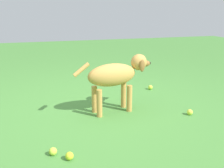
% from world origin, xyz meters
% --- Properties ---
extents(ground, '(14.00, 14.00, 0.00)m').
position_xyz_m(ground, '(0.00, 0.00, 0.00)').
color(ground, '#478438').
extents(dog, '(0.96, 0.32, 0.65)m').
position_xyz_m(dog, '(-0.28, 0.06, 0.43)').
color(dog, '#C69347').
rests_on(dog, ground).
extents(tennis_ball_0, '(0.07, 0.07, 0.07)m').
position_xyz_m(tennis_ball_0, '(0.39, 0.94, 0.03)').
color(tennis_ball_0, '#CBE02C').
rests_on(tennis_ball_0, ground).
extents(tennis_ball_1, '(0.07, 0.07, 0.07)m').
position_xyz_m(tennis_ball_1, '(0.51, 0.83, 0.03)').
color(tennis_ball_1, '#C2E13F').
rests_on(tennis_ball_1, ground).
extents(tennis_ball_2, '(0.07, 0.07, 0.07)m').
position_xyz_m(tennis_ball_2, '(-1.04, 0.42, 0.03)').
color(tennis_ball_2, '#D4E442').
rests_on(tennis_ball_2, ground).
extents(tennis_ball_3, '(0.07, 0.07, 0.07)m').
position_xyz_m(tennis_ball_3, '(-1.02, -0.59, 0.03)').
color(tennis_ball_3, '#C2E13B').
rests_on(tennis_ball_3, ground).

